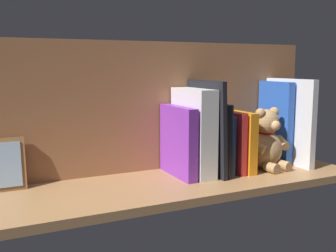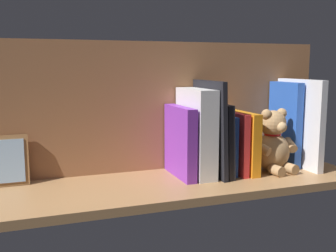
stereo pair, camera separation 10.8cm
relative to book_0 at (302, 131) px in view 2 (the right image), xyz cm
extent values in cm
cube|color=#A87A4C|center=(46.15, 3.62, -11.62)|extent=(110.04, 31.84, 2.20)
cube|color=#9D663F|center=(46.15, -10.05, 8.40)|extent=(110.04, 1.50, 37.85)
cube|color=orange|center=(0.00, 0.00, 0.00)|extent=(2.38, 17.80, 21.09)
cube|color=silver|center=(2.55, 1.58, 2.89)|extent=(2.07, 20.95, 26.82)
cube|color=blue|center=(5.43, -1.71, 2.42)|extent=(2.40, 14.37, 25.88)
ellipsoid|color=tan|center=(13.42, 4.06, -4.90)|extent=(11.79, 10.82, 11.24)
sphere|color=tan|center=(13.42, 4.06, 3.62)|extent=(7.73, 7.73, 7.73)
sphere|color=tan|center=(10.54, 3.69, 6.52)|extent=(2.99, 2.99, 2.99)
sphere|color=tan|center=(16.30, 4.42, 6.52)|extent=(2.99, 2.99, 2.99)
sphere|color=tan|center=(13.01, 7.32, 3.04)|extent=(2.99, 2.99, 2.99)
cylinder|color=tan|center=(7.95, 4.78, -2.93)|extent=(3.79, 5.97, 4.16)
cylinder|color=tan|center=(18.54, 6.12, -2.93)|extent=(4.87, 6.12, 4.16)
cylinder|color=tan|center=(10.31, 8.48, -9.03)|extent=(3.49, 4.56, 2.99)
cylinder|color=tan|center=(15.33, 9.11, -9.03)|extent=(3.49, 4.56, 2.99)
torus|color=red|center=(13.42, 4.06, 0.54)|extent=(5.73, 5.73, 0.88)
cube|color=orange|center=(22.19, 0.33, -1.69)|extent=(2.75, 18.47, 17.66)
cube|color=red|center=(25.14, 0.09, -1.69)|extent=(1.87, 17.98, 17.66)
cube|color=blue|center=(27.68, -0.80, -2.12)|extent=(1.93, 16.21, 16.80)
cube|color=black|center=(30.25, 0.52, -0.29)|extent=(2.72, 18.83, 20.52)
cube|color=black|center=(32.50, 0.79, 2.87)|extent=(2.29, 19.37, 26.82)
cube|color=silver|center=(36.49, 0.15, 1.76)|extent=(5.39, 17.91, 24.56)
cube|color=purple|center=(41.27, -0.03, -0.65)|extent=(2.89, 17.74, 19.74)
cube|color=#9E6B3D|center=(88.13, -7.03, -3.95)|extent=(13.62, 3.32, 13.35)
cube|color=#99B7D1|center=(88.13, -6.31, -3.95)|extent=(11.44, 2.15, 11.11)
camera|label=1|loc=(92.58, 99.81, 20.62)|focal=43.59mm
camera|label=2|loc=(82.64, 104.00, 20.62)|focal=43.59mm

